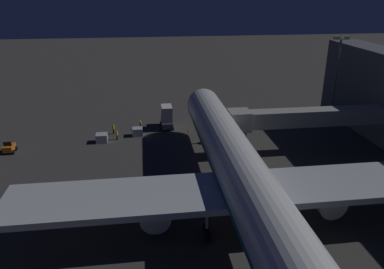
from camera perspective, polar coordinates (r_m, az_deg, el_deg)
name	(u,v)px	position (r m, az deg, el deg)	size (l,w,h in m)	color
ground_plane	(225,188)	(49.40, 5.13, -8.15)	(320.00, 320.00, 0.00)	#383533
airliner_at_gate	(249,189)	(38.07, 8.74, -8.32)	(48.99, 63.99, 19.05)	silver
jet_bridge	(298,118)	(59.51, 16.01, 2.49)	(25.37, 3.40, 7.30)	#9E9E99
apron_floodlight_mast	(336,74)	(74.42, 21.32, 8.71)	(2.90, 0.50, 16.42)	#59595E
ops_van	(167,117)	(68.91, -3.92, 2.72)	(2.36, 4.55, 4.37)	slate
baggage_tug_lead	(9,148)	(65.65, -26.36, -1.87)	(1.86, 2.25, 1.95)	orange
baggage_container_near_belt	(102,138)	(64.66, -13.72, -0.52)	(1.87, 1.86, 1.45)	#B7BABF
baggage_container_mid_row	(138,132)	(66.23, -8.39, 0.41)	(1.78, 1.71, 1.43)	#B7BABF
ground_crew_near_nose_gear	(141,124)	(68.97, -7.93, 1.57)	(0.40, 0.40, 1.82)	black
ground_crew_by_belt_loader	(117,134)	(64.93, -11.49, 0.01)	(0.40, 0.40, 1.79)	black
ground_crew_marshaller_fwd	(113,129)	(67.65, -12.01, 0.91)	(0.40, 0.40, 1.86)	black
traffic_cone_nose_port	(213,129)	(67.96, 3.23, 0.79)	(0.36, 0.36, 0.55)	orange
traffic_cone_nose_starboard	(189,131)	(67.31, -0.45, 0.61)	(0.36, 0.36, 0.55)	orange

